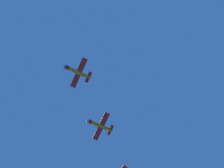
# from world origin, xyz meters

# --- Properties ---
(airplane_lead) EXTENTS (6.96, 7.14, 2.33)m
(airplane_lead) POSITION_xyz_m (0.20, -0.60, 87.55)
(airplane_lead) COLOR orange
(airplane_left_wingman) EXTENTS (6.93, 7.13, 2.38)m
(airplane_left_wingman) POSITION_xyz_m (-0.65, -16.19, 86.93)
(airplane_left_wingman) COLOR orange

